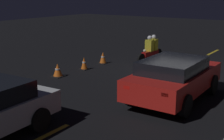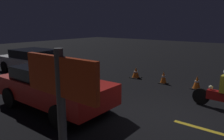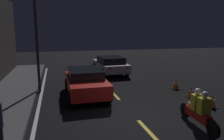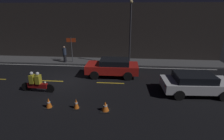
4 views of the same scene
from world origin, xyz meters
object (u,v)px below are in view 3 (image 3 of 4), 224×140
at_px(traffic_cone_near, 212,101).
at_px(traffic_cone_mid, 191,92).
at_px(motorcycle, 199,110).
at_px(street_lamp, 36,32).
at_px(traffic_cone_far, 176,85).
at_px(taxi_red, 86,82).
at_px(sedan_white, 110,64).

distance_m(traffic_cone_near, traffic_cone_mid, 1.50).
height_order(motorcycle, street_lamp, street_lamp).
bearing_deg(street_lamp, motorcycle, -136.85).
distance_m(traffic_cone_near, traffic_cone_far, 3.08).
relative_size(taxi_red, motorcycle, 1.82).
distance_m(motorcycle, traffic_cone_mid, 3.57).
bearing_deg(traffic_cone_far, street_lamp, 80.18).
relative_size(taxi_red, street_lamp, 0.71).
relative_size(motorcycle, traffic_cone_near, 3.91).
distance_m(sedan_white, motorcycle, 10.03).
height_order(taxi_red, traffic_cone_near, taxi_red).
height_order(sedan_white, traffic_cone_near, sedan_white).
relative_size(traffic_cone_far, street_lamp, 0.10).
bearing_deg(taxi_red, motorcycle, 34.70).
relative_size(traffic_cone_mid, street_lamp, 0.10).
bearing_deg(motorcycle, sedan_white, 6.50).
bearing_deg(traffic_cone_far, taxi_red, 90.43).
bearing_deg(street_lamp, traffic_cone_far, -99.82).
relative_size(taxi_red, sedan_white, 0.96).
xyz_separation_m(motorcycle, street_lamp, (5.94, 5.57, 2.60)).
xyz_separation_m(motorcycle, traffic_cone_near, (1.57, -1.82, -0.36)).
bearing_deg(traffic_cone_mid, traffic_cone_far, -3.99).
height_order(traffic_cone_near, street_lamp, street_lamp).
bearing_deg(taxi_red, traffic_cone_near, 58.56).
relative_size(motorcycle, street_lamp, 0.39).
distance_m(traffic_cone_far, street_lamp, 8.13).
height_order(traffic_cone_far, street_lamp, street_lamp).
xyz_separation_m(traffic_cone_mid, traffic_cone_far, (1.58, -0.11, -0.01)).
height_order(taxi_red, motorcycle, taxi_red).
xyz_separation_m(sedan_white, street_lamp, (-4.07, 4.96, 2.52)).
xyz_separation_m(taxi_red, traffic_cone_far, (0.04, -5.13, -0.49)).
xyz_separation_m(traffic_cone_near, traffic_cone_far, (3.08, -0.07, -0.01)).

